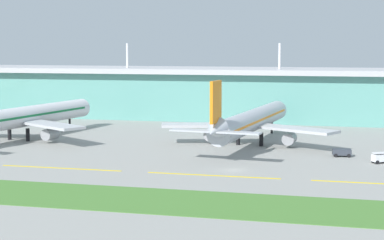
# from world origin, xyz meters

# --- Properties ---
(ground_plane) EXTENTS (600.00, 600.00, 0.00)m
(ground_plane) POSITION_xyz_m (0.00, 0.00, 0.00)
(ground_plane) COLOR gray
(terminal_building) EXTENTS (288.00, 34.00, 27.58)m
(terminal_building) POSITION_xyz_m (-0.00, 96.84, 9.49)
(terminal_building) COLOR #5B9E93
(terminal_building) RESTS_ON ground
(airliner_near_middle) EXTENTS (48.06, 69.33, 18.90)m
(airliner_near_middle) POSITION_xyz_m (-66.48, 30.27, 6.46)
(airliner_near_middle) COLOR silver
(airliner_near_middle) RESTS_ON ground
(airliner_center) EXTENTS (48.48, 71.01, 18.90)m
(airliner_center) POSITION_xyz_m (-1.61, 36.63, 6.46)
(airliner_center) COLOR #ADB2BC
(airliner_center) RESTS_ON ground
(taxiway_stripe_mid_west) EXTENTS (28.00, 0.70, 0.04)m
(taxiway_stripe_mid_west) POSITION_xyz_m (-37.00, -6.85, 0.02)
(taxiway_stripe_mid_west) COLOR yellow
(taxiway_stripe_mid_west) RESTS_ON ground
(taxiway_stripe_centre) EXTENTS (28.00, 0.70, 0.04)m
(taxiway_stripe_centre) POSITION_xyz_m (-3.00, -6.85, 0.02)
(taxiway_stripe_centre) COLOR yellow
(taxiway_stripe_centre) RESTS_ON ground
(taxiway_stripe_mid_east) EXTENTS (28.00, 0.70, 0.04)m
(taxiway_stripe_mid_east) POSITION_xyz_m (31.00, -6.85, 0.02)
(taxiway_stripe_mid_east) COLOR yellow
(taxiway_stripe_mid_east) RESTS_ON ground
(grass_verge) EXTENTS (300.00, 18.00, 0.10)m
(grass_verge) POSITION_xyz_m (0.00, -30.51, 0.05)
(grass_verge) COLOR #477A33
(grass_verge) RESTS_ON ground
(pushback_tug) EXTENTS (4.68, 3.02, 1.85)m
(pushback_tug) POSITION_xyz_m (22.53, 23.00, 1.10)
(pushback_tug) COLOR #333842
(pushback_tug) RESTS_ON ground
(baggage_cart) EXTENTS (4.01, 3.47, 2.48)m
(baggage_cart) POSITION_xyz_m (31.12, 15.92, 1.26)
(baggage_cart) COLOR silver
(baggage_cart) RESTS_ON ground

